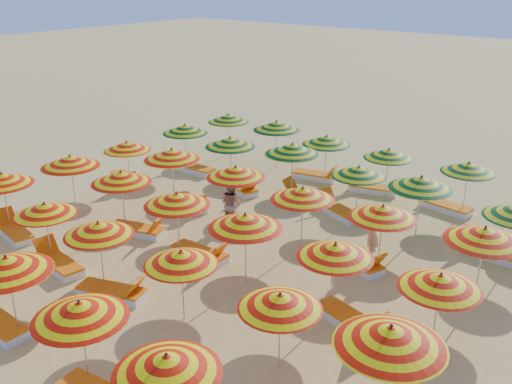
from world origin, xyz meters
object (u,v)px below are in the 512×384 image
umbrella_20 (236,172)px  umbrella_24 (185,129)px  umbrella_32 (326,140)px  lounger_3 (59,263)px  lounger_2 (14,232)px  umbrella_11 (390,336)px  lounger_6 (138,230)px  lounger_8 (351,320)px  beachgoer_a (372,234)px  umbrella_9 (181,258)px  lounger_9 (123,180)px  umbrella_4 (167,365)px  lounger_11 (358,261)px  umbrella_15 (245,221)px  lounger_12 (194,168)px  beachgoer_b (231,204)px  umbrella_18 (127,146)px  umbrella_21 (303,194)px  lounger_18 (372,188)px  lounger_16 (488,252)px  lounger_4 (113,292)px  umbrella_10 (280,302)px  lounger_10 (190,203)px  umbrella_12 (70,161)px  umbrella_19 (172,154)px  lounger_15 (338,211)px  umbrella_13 (121,177)px  lounger_13 (239,188)px  umbrella_26 (292,149)px  umbrella_8 (98,229)px  umbrella_33 (389,154)px  umbrella_28 (421,183)px  umbrella_3 (80,310)px  umbrella_27 (359,171)px  umbrella_30 (228,118)px  umbrella_16 (335,251)px  lounger_14 (306,196)px  umbrella_7 (45,209)px  lounger_19 (444,206)px  umbrella_22 (383,212)px  umbrella_25 (230,142)px  umbrella_23 (485,235)px  umbrella_31 (276,126)px

umbrella_20 → umbrella_24: bearing=151.0°
umbrella_32 → lounger_3: size_ratio=1.33×
umbrella_32 → lounger_2: umbrella_32 is taller
umbrella_11 → lounger_6: (-9.37, 2.40, -1.66)m
lounger_8 → beachgoer_a: bearing=124.5°
umbrella_9 → lounger_9: size_ratio=1.13×
umbrella_9 → lounger_3: 4.58m
lounger_2 → lounger_8: bearing=-157.9°
umbrella_4 → lounger_2: size_ratio=1.14×
lounger_11 → umbrella_15: bearing=-103.3°
lounger_12 → beachgoer_b: 5.42m
umbrella_18 → umbrella_21: (7.75, -0.16, 0.12)m
umbrella_11 → lounger_18: (-5.48, 10.00, -1.66)m
umbrella_11 → lounger_16: 7.74m
umbrella_15 → beachgoer_b: umbrella_15 is taller
umbrella_15 → lounger_4: size_ratio=1.17×
umbrella_10 → lounger_10: bearing=146.5°
umbrella_12 → umbrella_19: (2.06, 2.50, 0.02)m
lounger_15 → umbrella_21: bearing=118.1°
umbrella_13 → lounger_13: size_ratio=1.23×
lounger_16 → umbrella_24: bearing=0.9°
umbrella_26 → lounger_13: size_ratio=1.39×
umbrella_8 → umbrella_19: umbrella_19 is taller
umbrella_8 → umbrella_18: bearing=135.0°
umbrella_33 → lounger_16: (4.31, -2.32, -1.46)m
umbrella_19 → umbrella_28: 8.02m
umbrella_3 → umbrella_27: size_ratio=1.01×
umbrella_30 → umbrella_32: umbrella_32 is taller
umbrella_16 → lounger_14: umbrella_16 is taller
umbrella_7 → lounger_19: size_ratio=1.22×
umbrella_13 → umbrella_22: bearing=19.6°
umbrella_4 → umbrella_16: umbrella_4 is taller
umbrella_25 → umbrella_28: size_ratio=1.09×
umbrella_21 → lounger_11: (1.80, 0.07, -1.54)m
umbrella_10 → umbrella_16: bearing=94.9°
umbrella_20 → beachgoer_a: size_ratio=1.35×
umbrella_4 → lounger_12: bearing=132.8°
umbrella_25 → lounger_4: (2.77, -7.61, -1.56)m
umbrella_8 → umbrella_25: size_ratio=0.88×
lounger_3 → umbrella_23: bearing=-143.0°
lounger_15 → lounger_19: same height
umbrella_25 → lounger_16: (9.28, 0.28, -1.56)m
umbrella_13 → umbrella_19: bearing=96.3°
umbrella_4 → lounger_4: bearing=152.6°
umbrella_8 → lounger_2: bearing=178.4°
umbrella_19 → lounger_2: bearing=-112.2°
beachgoer_a → lounger_3: bearing=-78.3°
umbrella_22 → umbrella_28: bearing=89.8°
umbrella_31 → umbrella_32: size_ratio=1.00×
umbrella_21 → beachgoer_b: size_ratio=1.44×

